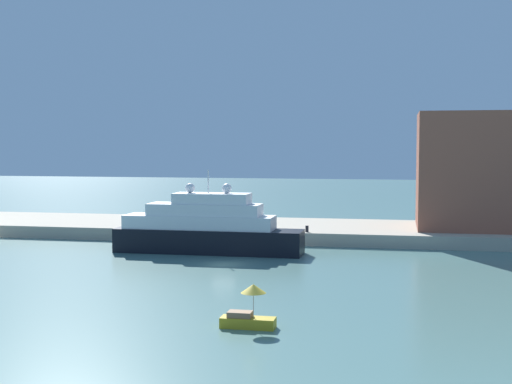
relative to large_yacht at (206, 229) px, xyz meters
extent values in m
plane|color=slate|center=(4.21, -8.08, -2.94)|extent=(400.00, 400.00, 0.00)
cube|color=#ADA38E|center=(4.21, 17.47, -2.09)|extent=(110.00, 19.08, 1.71)
cube|color=black|center=(0.29, 0.00, -1.48)|extent=(23.08, 4.73, 2.93)
cube|color=white|center=(-0.86, 0.00, 0.81)|extent=(18.47, 4.35, 1.65)
cube|color=white|center=(-0.17, 0.00, 2.36)|extent=(13.85, 3.97, 1.44)
cube|color=white|center=(0.76, 0.00, 3.72)|extent=(9.23, 3.59, 1.29)
cylinder|color=silver|center=(0.29, 0.00, 5.80)|extent=(0.16, 0.16, 2.85)
sphere|color=white|center=(2.60, 0.00, 4.97)|extent=(1.20, 1.20, 1.20)
sphere|color=white|center=(-2.01, 0.00, 4.97)|extent=(1.20, 1.20, 1.20)
cube|color=#B7991E|center=(12.49, -33.69, -2.56)|extent=(3.95, 1.35, 0.76)
cube|color=#8C6647|center=(11.90, -33.69, -1.97)|extent=(1.74, 1.08, 0.41)
cylinder|color=#B2B2B2|center=(12.88, -33.69, -1.28)|extent=(0.06, 0.06, 1.80)
cone|color=gold|center=(12.88, -33.69, -0.06)|extent=(1.82, 1.82, 0.64)
cube|color=#93513D|center=(33.47, 18.48, 6.71)|extent=(15.90, 14.08, 15.88)
cube|color=silver|center=(-7.61, 11.57, -0.80)|extent=(4.45, 1.60, 0.86)
cube|color=#262D33|center=(-7.84, 11.57, -0.04)|extent=(2.67, 1.44, 0.67)
cylinder|color=maroon|center=(-2.63, 14.82, -0.47)|extent=(0.36, 0.36, 1.52)
sphere|color=tan|center=(-2.63, 14.82, 0.41)|extent=(0.24, 0.24, 0.24)
cylinder|color=black|center=(11.20, 9.28, -0.82)|extent=(0.43, 0.43, 0.83)
camera|label=1|loc=(23.00, -82.43, 10.18)|focal=49.40mm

